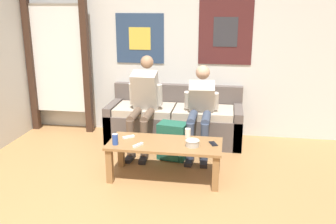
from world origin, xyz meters
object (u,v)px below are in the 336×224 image
ceramic_bowl (192,143)px  person_seated_teen (200,106)px  couch (175,121)px  game_controller_near_right (129,137)px  backpack (172,142)px  pillar_candle (188,133)px  coffee_table (165,149)px  game_controller_near_left (138,145)px  person_seated_adult (144,100)px  cell_phone (213,144)px  drink_can_blue (115,139)px

ceramic_bowl → person_seated_teen: bearing=89.4°
couch → game_controller_near_right: bearing=-107.9°
backpack → pillar_candle: size_ratio=3.99×
coffee_table → game_controller_near_right: (-0.45, 0.09, 0.08)m
backpack → game_controller_near_right: size_ratio=3.62×
person_seated_teen → game_controller_near_left: (-0.60, -1.05, -0.19)m
person_seated_adult → game_controller_near_right: size_ratio=9.51×
backpack → game_controller_near_left: 0.79m
coffee_table → pillar_candle: bearing=43.5°
couch → person_seated_teen: bearing=-42.1°
ceramic_bowl → pillar_candle: (-0.08, 0.28, 0.01)m
coffee_table → game_controller_near_left: (-0.28, -0.15, 0.08)m
person_seated_teen → game_controller_near_right: (-0.78, -0.81, -0.19)m
backpack → person_seated_teen: bearing=45.8°
person_seated_teen → backpack: bearing=-134.2°
couch → person_seated_adult: person_seated_adult is taller
game_controller_near_right → cell_phone: game_controller_near_right is taller
couch → backpack: size_ratio=4.06×
person_seated_teen → cell_phone: (0.22, -0.85, -0.20)m
person_seated_teen → ceramic_bowl: person_seated_teen is taller
backpack → cell_phone: (0.54, -0.52, 0.21)m
pillar_candle → drink_can_blue: size_ratio=0.97×
person_seated_adult → ceramic_bowl: (0.76, -0.94, -0.21)m
person_seated_adult → person_seated_teen: 0.77m
backpack → cell_phone: 0.78m
person_seated_teen → game_controller_near_left: size_ratio=7.90×
couch → game_controller_near_right: (-0.38, -1.17, 0.16)m
ceramic_bowl → pillar_candle: size_ratio=1.33×
cell_phone → person_seated_teen: bearing=104.2°
ceramic_bowl → drink_can_blue: size_ratio=1.28×
couch → pillar_candle: 1.10m
couch → person_seated_adult: bearing=-135.3°
person_seated_teen → backpack: size_ratio=2.37×
ceramic_bowl → drink_can_blue: (-0.86, -0.09, 0.02)m
coffee_table → drink_can_blue: 0.57m
backpack → drink_can_blue: (-0.54, -0.70, 0.26)m
backpack → pillar_candle: 0.48m
ceramic_bowl → person_seated_adult: bearing=129.0°
backpack → ceramic_bowl: bearing=-62.9°
couch → game_controller_near_left: (-0.21, -1.41, 0.16)m
backpack → drink_can_blue: bearing=-127.6°
pillar_candle → cell_phone: bearing=-30.1°
game_controller_near_left → cell_phone: (0.82, 0.20, -0.01)m
coffee_table → pillar_candle: (0.24, 0.22, 0.13)m
person_seated_teen → pillar_candle: bearing=-97.8°
couch → game_controller_near_right: couch is taller
person_seated_adult → drink_can_blue: bearing=-95.3°
backpack → cell_phone: backpack is taller
backpack → drink_can_blue: drink_can_blue is taller
person_seated_adult → ceramic_bowl: bearing=-51.0°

